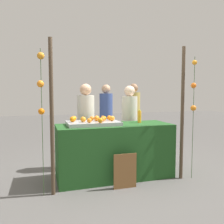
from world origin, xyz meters
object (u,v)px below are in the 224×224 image
at_px(orange_1, 104,118).
at_px(vendor_right, 129,127).
at_px(orange_0, 89,120).
at_px(vendor_left, 86,129).
at_px(stall_counter, 115,151).
at_px(chalkboard_sign, 125,171).
at_px(juice_bottle, 139,117).

distance_m(orange_1, vendor_right, 0.95).
height_order(orange_0, vendor_left, vendor_left).
bearing_deg(orange_1, stall_counter, -26.95).
xyz_separation_m(stall_counter, vendor_left, (-0.37, 0.64, 0.30)).
bearing_deg(vendor_right, chalkboard_sign, -114.65).
bearing_deg(stall_counter, vendor_right, 51.33).
height_order(orange_0, orange_1, orange_1).
bearing_deg(orange_1, vendor_left, 110.46).
bearing_deg(juice_bottle, orange_0, -167.02).
bearing_deg(vendor_left, chalkboard_sign, -72.34).
bearing_deg(juice_bottle, vendor_left, 147.91).
relative_size(orange_0, vendor_right, 0.05).
bearing_deg(vendor_left, juice_bottle, -32.09).
bearing_deg(orange_0, orange_1, 34.52).
xyz_separation_m(orange_1, chalkboard_sign, (0.16, -0.59, -0.75)).
bearing_deg(juice_bottle, orange_1, -178.75).
height_order(stall_counter, vendor_right, vendor_right).
bearing_deg(stall_counter, vendor_left, 119.94).
height_order(stall_counter, juice_bottle, juice_bottle).
relative_size(stall_counter, chalkboard_sign, 3.56).
bearing_deg(chalkboard_sign, vendor_right, 65.35).
bearing_deg(orange_1, vendor_right, 40.10).
relative_size(orange_1, vendor_right, 0.05).
xyz_separation_m(vendor_left, vendor_right, (0.91, 0.02, -0.01)).
bearing_deg(chalkboard_sign, orange_1, 104.90).
xyz_separation_m(orange_0, vendor_left, (0.09, 0.77, -0.26)).
relative_size(orange_1, chalkboard_sign, 0.14).
xyz_separation_m(orange_0, chalkboard_sign, (0.46, -0.38, -0.75)).
bearing_deg(vendor_right, orange_0, -141.50).
relative_size(stall_counter, orange_1, 24.95).
xyz_separation_m(stall_counter, juice_bottle, (0.50, 0.10, 0.57)).
bearing_deg(orange_1, chalkboard_sign, -75.10).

